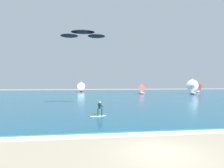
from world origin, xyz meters
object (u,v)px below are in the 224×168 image
sailboat_center_horizon (81,87)px  sailboat_far_left (141,89)px  kitesurfer (98,111)px  sailboat_far_right (198,88)px  kite (83,34)px  sailboat_outermost (193,87)px

sailboat_center_horizon → sailboat_far_left: bearing=-41.1°
kitesurfer → sailboat_far_right: (42.18, 49.07, 1.27)m
kitesurfer → sailboat_far_right: sailboat_far_right is taller
sailboat_center_horizon → sailboat_far_right: size_ratio=1.05×
sailboat_far_left → sailboat_center_horizon: bearing=138.9°
kite → sailboat_outermost: (35.07, 32.09, -7.95)m
kitesurfer → sailboat_far_right: bearing=49.3°
sailboat_far_left → sailboat_far_right: 25.49m
sailboat_far_left → sailboat_outermost: sailboat_outermost is taller
sailboat_center_horizon → sailboat_outermost: bearing=-32.3°
kite → sailboat_far_left: (19.21, 37.36, -8.78)m
sailboat_center_horizon → sailboat_far_right: 45.92m
sailboat_far_right → sailboat_center_horizon: bearing=166.1°
sailboat_far_left → sailboat_center_horizon: 26.40m
kitesurfer → sailboat_outermost: bearing=48.3°
kite → sailboat_outermost: size_ratio=1.17×
sailboat_center_horizon → sailboat_outermost: sailboat_outermost is taller
sailboat_far_left → sailboat_far_right: sailboat_far_right is taller
sailboat_far_left → sailboat_far_right: (24.69, 6.31, 0.26)m
kitesurfer → sailboat_center_horizon: (-2.39, 60.13, 1.37)m
kite → sailboat_far_right: (43.90, 43.66, -8.52)m
kitesurfer → sailboat_far_right: 64.72m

